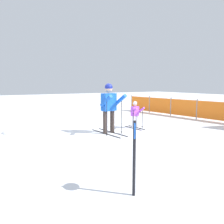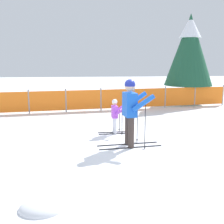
{
  "view_description": "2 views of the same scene",
  "coord_description": "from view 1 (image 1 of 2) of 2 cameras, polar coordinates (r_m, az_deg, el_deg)",
  "views": [
    {
      "loc": [
        6.87,
        -3.77,
        1.8
      ],
      "look_at": [
        -0.34,
        0.49,
        0.71
      ],
      "focal_mm": 35.0,
      "sensor_mm": 36.0,
      "label": 1
    },
    {
      "loc": [
        -1.04,
        -7.11,
        2.32
      ],
      "look_at": [
        -0.34,
        0.51,
        0.87
      ],
      "focal_mm": 45.0,
      "sensor_mm": 36.0,
      "label": 2
    }
  ],
  "objects": [
    {
      "name": "trail_marker",
      "position": [
        3.53,
        5.84,
        -9.65
      ],
      "size": [
        0.25,
        0.17,
        1.23
      ],
      "color": "black",
      "rests_on": "ground_plane"
    },
    {
      "name": "safety_fence",
      "position": [
        11.5,
        24.69,
        0.36
      ],
      "size": [
        10.99,
        1.66,
        1.03
      ],
      "rotation": [
        0.0,
        0.0,
        0.15
      ],
      "color": "gray",
      "rests_on": "ground_plane"
    },
    {
      "name": "ground_plane",
      "position": [
        8.04,
        -1.82,
        -5.49
      ],
      "size": [
        60.0,
        60.0,
        0.0
      ],
      "primitive_type": "plane",
      "color": "white"
    },
    {
      "name": "snow_mound",
      "position": [
        8.86,
        -24.89,
        -4.98
      ],
      "size": [
        0.72,
        0.61,
        0.29
      ],
      "primitive_type": "ellipsoid",
      "color": "white",
      "rests_on": "ground_plane"
    },
    {
      "name": "skier_adult",
      "position": [
        7.81,
        -0.73,
        2.18
      ],
      "size": [
        1.74,
        0.82,
        1.81
      ],
      "rotation": [
        0.0,
        0.0,
        0.12
      ],
      "color": "black",
      "rests_on": "ground_plane"
    },
    {
      "name": "skier_child",
      "position": [
        8.84,
        6.08,
        -0.14
      ],
      "size": [
        1.04,
        0.53,
        1.1
      ],
      "rotation": [
        0.0,
        0.0,
        0.06
      ],
      "color": "black",
      "rests_on": "ground_plane"
    }
  ]
}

